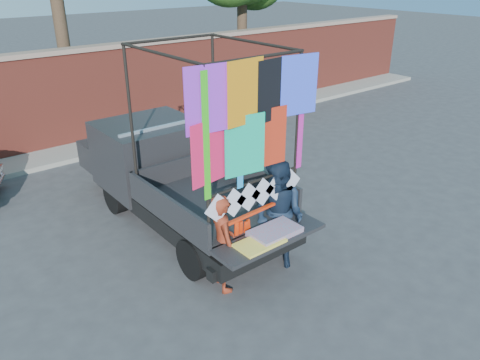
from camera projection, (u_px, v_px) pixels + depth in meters
ground at (204, 263)px, 7.86m from camera, size 90.00×90.00×0.00m
brick_wall at (50, 101)px, 12.26m from camera, size 30.00×0.45×2.61m
curb at (67, 154)px, 12.29m from camera, size 30.00×1.20×0.12m
pickup_truck at (165, 172)px, 9.17m from camera, size 2.20×5.52×3.47m
woman at (223, 243)px, 6.97m from camera, size 0.51×0.65×1.58m
man at (279, 215)px, 7.50m from camera, size 0.87×1.02×1.82m
streamer_bundle at (247, 228)px, 7.14m from camera, size 1.02×0.11×0.70m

